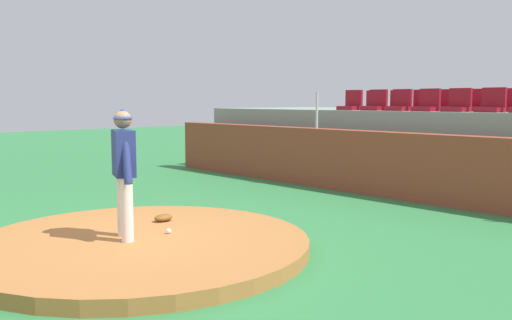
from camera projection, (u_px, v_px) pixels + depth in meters
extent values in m
plane|color=#317D42|center=(141.00, 251.00, 7.30)|extent=(60.00, 60.00, 0.00)
cylinder|color=#AC6C36|center=(141.00, 245.00, 7.29)|extent=(4.53, 4.53, 0.18)
cylinder|color=white|center=(123.00, 205.00, 7.39)|extent=(0.16, 0.16, 0.84)
cylinder|color=white|center=(127.00, 210.00, 7.07)|extent=(0.16, 0.16, 0.84)
cube|color=navy|center=(124.00, 153.00, 7.15)|extent=(0.54, 0.40, 0.61)
cylinder|color=navy|center=(121.00, 154.00, 7.38)|extent=(0.26, 0.18, 0.69)
cylinder|color=navy|center=(127.00, 158.00, 6.92)|extent=(0.33, 0.21, 0.68)
sphere|color=#8C6647|center=(123.00, 120.00, 7.10)|extent=(0.23, 0.23, 0.23)
cone|color=navy|center=(122.00, 113.00, 7.09)|extent=(0.35, 0.35, 0.13)
sphere|color=white|center=(169.00, 231.00, 7.53)|extent=(0.07, 0.07, 0.07)
ellipsoid|color=brown|center=(163.00, 218.00, 8.30)|extent=(0.21, 0.30, 0.11)
cube|color=brown|center=(394.00, 165.00, 11.30)|extent=(14.35, 0.40, 1.37)
cylinder|color=silver|center=(317.00, 110.00, 12.74)|extent=(0.06, 0.06, 0.86)
cube|color=gray|center=(461.00, 147.00, 13.21)|extent=(13.89, 4.25, 1.78)
cube|color=maroon|center=(349.00, 108.00, 13.54)|extent=(0.48, 0.44, 0.10)
cube|color=maroon|center=(354.00, 98.00, 13.63)|extent=(0.48, 0.08, 0.40)
cube|color=maroon|center=(374.00, 108.00, 13.00)|extent=(0.48, 0.44, 0.10)
cube|color=maroon|center=(378.00, 98.00, 13.09)|extent=(0.48, 0.08, 0.40)
cube|color=maroon|center=(398.00, 109.00, 12.52)|extent=(0.48, 0.44, 0.10)
cube|color=maroon|center=(402.00, 98.00, 12.61)|extent=(0.48, 0.08, 0.40)
cube|color=maroon|center=(425.00, 109.00, 11.96)|extent=(0.48, 0.44, 0.10)
cube|color=maroon|center=(430.00, 98.00, 12.05)|extent=(0.48, 0.08, 0.40)
cube|color=maroon|center=(456.00, 109.00, 11.47)|extent=(0.48, 0.44, 0.10)
cube|color=maroon|center=(461.00, 97.00, 11.57)|extent=(0.48, 0.08, 0.40)
cube|color=maroon|center=(490.00, 110.00, 10.94)|extent=(0.48, 0.44, 0.10)
cube|color=maroon|center=(494.00, 97.00, 11.04)|extent=(0.48, 0.08, 0.40)
cube|color=maroon|center=(370.00, 108.00, 14.13)|extent=(0.48, 0.44, 0.10)
cube|color=maroon|center=(375.00, 98.00, 14.22)|extent=(0.48, 0.08, 0.40)
cube|color=maroon|center=(395.00, 108.00, 13.59)|extent=(0.48, 0.44, 0.10)
cube|color=maroon|center=(399.00, 98.00, 13.69)|extent=(0.48, 0.08, 0.40)
cube|color=maroon|center=(419.00, 108.00, 13.07)|extent=(0.48, 0.44, 0.10)
cube|color=maroon|center=(423.00, 98.00, 13.16)|extent=(0.48, 0.08, 0.40)
cube|color=maroon|center=(445.00, 109.00, 12.58)|extent=(0.48, 0.44, 0.10)
cube|color=maroon|center=(449.00, 98.00, 12.68)|extent=(0.48, 0.08, 0.40)
cube|color=maroon|center=(476.00, 109.00, 12.08)|extent=(0.48, 0.44, 0.10)
cube|color=maroon|center=(480.00, 98.00, 12.18)|extent=(0.48, 0.08, 0.40)
cube|color=maroon|center=(506.00, 109.00, 11.57)|extent=(0.48, 0.44, 0.10)
cube|color=maroon|center=(511.00, 98.00, 11.67)|extent=(0.48, 0.08, 0.40)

